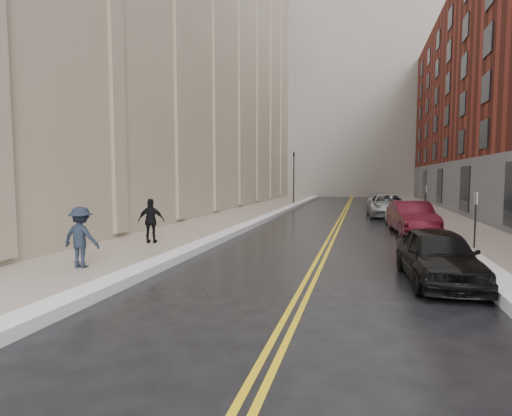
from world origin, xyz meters
The scene contains 20 objects.
ground centered at (0.00, 0.00, 0.00)m, with size 160.00×160.00×0.00m, color black.
sidewalk_left centered at (-4.50, 16.00, 0.07)m, with size 4.00×64.00×0.15m, color gray.
sidewalk_right centered at (9.00, 16.00, 0.07)m, with size 3.00×64.00×0.15m, color gray.
lane_stripe_a centered at (2.38, 16.00, 0.00)m, with size 0.12×64.00×0.01m, color gold.
lane_stripe_b centered at (2.62, 16.00, 0.00)m, with size 0.12×64.00×0.01m, color gold.
snow_ridge_left centered at (-2.20, 16.00, 0.13)m, with size 0.70×60.80×0.26m, color white.
snow_ridge_right centered at (7.15, 16.00, 0.15)m, with size 0.85×60.80×0.30m, color white.
building_left centered at (-14.50, 23.00, 17.50)m, with size 16.00×50.00×35.00m, color #9E9177.
tower_far_center centered at (1.00, 56.00, 26.00)m, with size 28.00×16.00×52.00m, color gray.
tower_far_right centered at (14.00, 66.00, 22.00)m, with size 22.00×18.00×44.00m, color slate.
tower_far_left centered at (-12.00, 72.00, 30.00)m, with size 22.00×18.00×60.00m, color slate.
traffic_signal centered at (-2.60, 30.00, 3.08)m, with size 0.18×0.15×5.20m.
parking_sign_near centered at (7.90, 8.00, 1.36)m, with size 0.06×0.35×2.23m.
parking_sign_far centered at (7.90, 20.00, 1.36)m, with size 0.06×0.35×2.23m.
car_black centered at (5.79, 2.96, 0.72)m, with size 1.71×4.25×1.45m, color black.
car_maroon centered at (6.22, 12.61, 0.79)m, with size 1.67×4.80×1.58m, color #440C15.
car_silver_near centered at (6.14, 15.85, 0.66)m, with size 1.86×4.57×1.33m, color #A2A3A9.
car_silver_far centered at (5.58, 21.06, 0.80)m, with size 2.67×5.78×1.61m, color #A9ADB1.
pedestrian_b centered at (-4.09, 1.52, 1.04)m, with size 1.15×0.66×1.78m, color #1A222F.
pedestrian_c centered at (-4.31, 5.92, 1.04)m, with size 1.04×0.43×1.78m, color black.
Camera 1 is at (3.82, -8.31, 2.80)m, focal length 28.00 mm.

